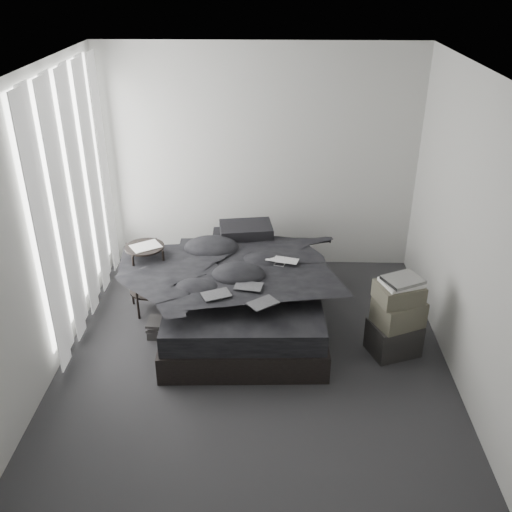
{
  "coord_description": "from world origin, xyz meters",
  "views": [
    {
      "loc": [
        0.14,
        -4.16,
        3.35
      ],
      "look_at": [
        0.0,
        0.8,
        0.75
      ],
      "focal_mm": 40.0,
      "sensor_mm": 36.0,
      "label": 1
    }
  ],
  "objects_px": {
    "box_lower": "(394,337)",
    "laptop": "(281,256)",
    "side_stand": "(148,278)",
    "bed": "(244,310)"
  },
  "relations": [
    {
      "from": "bed",
      "to": "box_lower",
      "type": "height_order",
      "value": "box_lower"
    },
    {
      "from": "laptop",
      "to": "side_stand",
      "type": "relative_size",
      "value": 0.44
    },
    {
      "from": "bed",
      "to": "box_lower",
      "type": "bearing_deg",
      "value": -20.44
    },
    {
      "from": "box_lower",
      "to": "laptop",
      "type": "bearing_deg",
      "value": 153.42
    },
    {
      "from": "laptop",
      "to": "box_lower",
      "type": "xyz_separation_m",
      "value": [
        1.07,
        -0.54,
        -0.57
      ]
    },
    {
      "from": "laptop",
      "to": "side_stand",
      "type": "bearing_deg",
      "value": -170.57
    },
    {
      "from": "bed",
      "to": "box_lower",
      "type": "relative_size",
      "value": 4.56
    },
    {
      "from": "side_stand",
      "to": "box_lower",
      "type": "distance_m",
      "value": 2.57
    },
    {
      "from": "laptop",
      "to": "side_stand",
      "type": "distance_m",
      "value": 1.45
    },
    {
      "from": "laptop",
      "to": "box_lower",
      "type": "distance_m",
      "value": 1.33
    }
  ]
}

